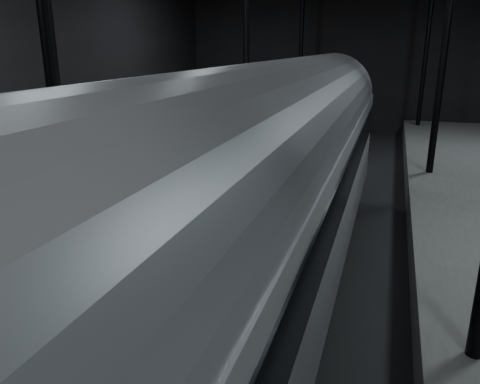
% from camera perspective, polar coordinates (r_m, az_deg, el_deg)
% --- Properties ---
extents(ground, '(44.00, 44.00, 0.00)m').
position_cam_1_polar(ground, '(12.89, 6.37, -9.39)').
color(ground, black).
rests_on(ground, ground).
extents(platform_left, '(9.00, 43.80, 1.00)m').
position_cam_1_polar(platform_left, '(15.79, -21.30, -3.38)').
color(platform_left, '#4C4C4A').
rests_on(platform_left, ground).
extents(tactile_strip, '(0.50, 43.80, 0.01)m').
position_cam_1_polar(tactile_strip, '(13.42, -7.21, -3.60)').
color(tactile_strip, olive).
rests_on(tactile_strip, platform_left).
extents(track, '(2.40, 43.00, 0.24)m').
position_cam_1_polar(track, '(12.86, 6.38, -9.12)').
color(track, '#3F3328').
rests_on(track, ground).
extents(train, '(3.03, 20.21, 5.40)m').
position_cam_1_polar(train, '(8.68, 2.46, -1.26)').
color(train, '#94959B').
rests_on(train, ground).
extents(woman, '(0.73, 0.51, 1.89)m').
position_cam_1_polar(woman, '(15.63, -8.77, 2.99)').
color(woman, tan).
rests_on(woman, platform_left).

